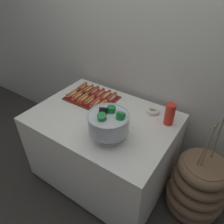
{
  "coord_description": "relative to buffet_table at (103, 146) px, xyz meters",
  "views": [
    {
      "loc": [
        0.92,
        -1.21,
        1.94
      ],
      "look_at": [
        0.08,
        0.04,
        0.85
      ],
      "focal_mm": 34.05,
      "sensor_mm": 36.0,
      "label": 1
    }
  ],
  "objects": [
    {
      "name": "ground_plane",
      "position": [
        0.0,
        0.0,
        -0.42
      ],
      "size": [
        10.0,
        10.0,
        0.0
      ],
      "primitive_type": "plane",
      "color": "#38332D"
    },
    {
      "name": "floor_vase",
      "position": [
        0.91,
        0.16,
        -0.13
      ],
      "size": [
        0.51,
        0.51,
        1.08
      ],
      "color": "brown",
      "rests_on": "ground_plane"
    },
    {
      "name": "hot_dog_1",
      "position": [
        -0.38,
        0.1,
        0.41
      ],
      "size": [
        0.06,
        0.18,
        0.06
      ],
      "color": "red",
      "rests_on": "serving_tray"
    },
    {
      "name": "hot_dog_2",
      "position": [
        -0.3,
        0.1,
        0.41
      ],
      "size": [
        0.08,
        0.18,
        0.06
      ],
      "color": "red",
      "rests_on": "serving_tray"
    },
    {
      "name": "buffet_table",
      "position": [
        0.0,
        0.0,
        0.0
      ],
      "size": [
        1.28,
        0.93,
        0.79
      ],
      "color": "white",
      "rests_on": "ground_plane"
    },
    {
      "name": "hot_dog_8",
      "position": [
        -0.3,
        0.26,
        0.41
      ],
      "size": [
        0.06,
        0.17,
        0.06
      ],
      "color": "red",
      "rests_on": "serving_tray"
    },
    {
      "name": "hot_dog_4",
      "position": [
        -0.15,
        0.1,
        0.41
      ],
      "size": [
        0.07,
        0.16,
        0.06
      ],
      "color": "red",
      "rests_on": "serving_tray"
    },
    {
      "name": "hot_dog_9",
      "position": [
        -0.23,
        0.26,
        0.41
      ],
      "size": [
        0.06,
        0.17,
        0.06
      ],
      "color": "red",
      "rests_on": "serving_tray"
    },
    {
      "name": "hot_dog_0",
      "position": [
        -0.45,
        0.1,
        0.41
      ],
      "size": [
        0.07,
        0.17,
        0.06
      ],
      "color": "#B21414",
      "rests_on": "serving_tray"
    },
    {
      "name": "hot_dog_5",
      "position": [
        -0.08,
        0.1,
        0.41
      ],
      "size": [
        0.08,
        0.16,
        0.06
      ],
      "color": "red",
      "rests_on": "serving_tray"
    },
    {
      "name": "punch_bowl",
      "position": [
        0.2,
        -0.19,
        0.53
      ],
      "size": [
        0.32,
        0.32,
        0.28
      ],
      "color": "silver",
      "rests_on": "buffet_table"
    },
    {
      "name": "hot_dog_3",
      "position": [
        -0.23,
        0.1,
        0.41
      ],
      "size": [
        0.06,
        0.15,
        0.06
      ],
      "color": "red",
      "rests_on": "serving_tray"
    },
    {
      "name": "cup_stack",
      "position": [
        0.53,
        0.24,
        0.47
      ],
      "size": [
        0.08,
        0.08,
        0.19
      ],
      "color": "red",
      "rests_on": "buffet_table"
    },
    {
      "name": "hot_dog_10",
      "position": [
        -0.15,
        0.26,
        0.41
      ],
      "size": [
        0.07,
        0.18,
        0.06
      ],
      "color": "red",
      "rests_on": "serving_tray"
    },
    {
      "name": "hot_dog_7",
      "position": [
        -0.38,
        0.26,
        0.41
      ],
      "size": [
        0.07,
        0.18,
        0.06
      ],
      "color": "#B21414",
      "rests_on": "serving_tray"
    },
    {
      "name": "donut",
      "position": [
        0.35,
        0.31,
        0.39
      ],
      "size": [
        0.12,
        0.12,
        0.04
      ],
      "color": "silver",
      "rests_on": "buffet_table"
    },
    {
      "name": "back_wall",
      "position": [
        0.0,
        0.58,
        0.88
      ],
      "size": [
        6.0,
        0.1,
        2.6
      ],
      "primitive_type": "cube",
      "color": "beige",
      "rests_on": "ground_plane"
    },
    {
      "name": "hot_dog_6",
      "position": [
        -0.45,
        0.26,
        0.41
      ],
      "size": [
        0.07,
        0.16,
        0.06
      ],
      "color": "red",
      "rests_on": "serving_tray"
    },
    {
      "name": "serving_tray",
      "position": [
        -0.27,
        0.18,
        0.38
      ],
      "size": [
        0.48,
        0.36,
        0.01
      ],
      "color": "#56331E",
      "rests_on": "buffet_table"
    },
    {
      "name": "hot_dog_11",
      "position": [
        -0.08,
        0.27,
        0.41
      ],
      "size": [
        0.07,
        0.16,
        0.06
      ],
      "color": "red",
      "rests_on": "serving_tray"
    }
  ]
}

